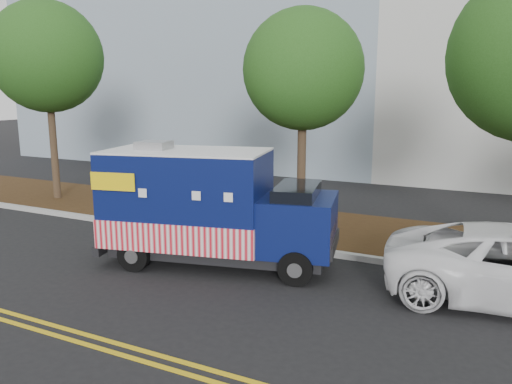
% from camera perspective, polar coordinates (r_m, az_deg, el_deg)
% --- Properties ---
extents(ground, '(120.00, 120.00, 0.00)m').
position_cam_1_polar(ground, '(13.11, -8.46, -6.82)').
color(ground, black).
rests_on(ground, ground).
extents(curb, '(120.00, 0.18, 0.15)m').
position_cam_1_polar(curb, '(14.20, -5.24, -4.99)').
color(curb, '#9E9E99').
rests_on(curb, ground).
extents(mulch_strip, '(120.00, 4.00, 0.15)m').
position_cam_1_polar(mulch_strip, '(15.96, -1.29, -3.12)').
color(mulch_strip, black).
rests_on(mulch_strip, ground).
extents(centerline_near, '(120.00, 0.10, 0.01)m').
position_cam_1_polar(centerline_near, '(10.04, -23.48, -13.42)').
color(centerline_near, gold).
rests_on(centerline_near, ground).
extents(centerline_far, '(120.00, 0.10, 0.01)m').
position_cam_1_polar(centerline_far, '(9.90, -24.61, -13.87)').
color(centerline_far, gold).
rests_on(centerline_far, ground).
extents(tree_a, '(3.96, 3.96, 7.29)m').
position_cam_1_polar(tree_a, '(19.93, -22.81, 14.02)').
color(tree_a, '#38281C').
rests_on(tree_a, ground).
extents(tree_b, '(3.51, 3.51, 6.45)m').
position_cam_1_polar(tree_b, '(14.91, 5.41, 13.70)').
color(tree_b, '#38281C').
rests_on(tree_b, ground).
extents(sign_post, '(0.06, 0.06, 2.40)m').
position_cam_1_polar(sign_post, '(15.21, -11.36, 0.29)').
color(sign_post, '#473828').
rests_on(sign_post, ground).
extents(food_truck, '(5.83, 3.17, 2.92)m').
position_cam_1_polar(food_truck, '(11.89, -5.62, -2.02)').
color(food_truck, black).
rests_on(food_truck, ground).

